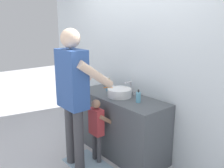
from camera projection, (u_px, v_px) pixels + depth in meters
ground_plane at (104, 158)px, 3.32m from camera, size 14.00×14.00×0.00m
back_wall at (138, 55)px, 3.37m from camera, size 4.40×0.08×2.70m
vanity_cabinet at (120, 125)px, 3.40m from camera, size 1.39×0.54×0.82m
sink_basin at (119, 93)px, 3.27m from camera, size 0.32×0.32×0.11m
faucet at (130, 88)px, 3.39m from camera, size 0.18×0.14×0.18m
toothbrush_cup at (109, 87)px, 3.54m from camera, size 0.07×0.07×0.21m
soap_bottle at (138, 97)px, 3.04m from camera, size 0.06×0.06×0.16m
bath_mat at (88, 165)px, 3.16m from camera, size 0.64×0.40×0.02m
child_toddler at (97, 125)px, 3.13m from camera, size 0.27×0.27×0.86m
adult_parent at (74, 88)px, 2.90m from camera, size 0.54×0.56×1.73m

